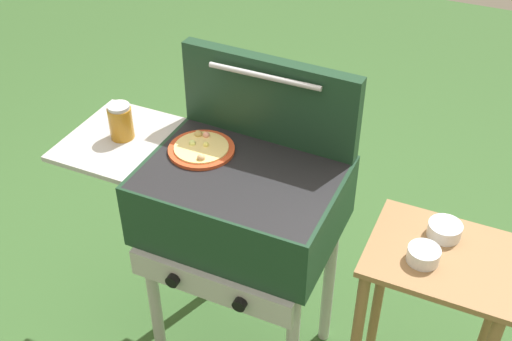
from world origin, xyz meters
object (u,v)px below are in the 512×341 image
at_px(pizza_cheese, 201,149).
at_px(topping_bowl_near, 444,230).
at_px(prep_table, 430,307).
at_px(sauce_jar, 121,122).
at_px(grill, 238,205).
at_px(topping_bowl_far, 423,255).

bearing_deg(pizza_cheese, topping_bowl_near, 2.33).
relative_size(prep_table, topping_bowl_near, 7.76).
height_order(sauce_jar, topping_bowl_near, sauce_jar).
bearing_deg(topping_bowl_near, pizza_cheese, -177.67).
bearing_deg(grill, prep_table, 0.37).
distance_m(grill, sauce_jar, 0.49).
height_order(grill, topping_bowl_far, grill).
relative_size(prep_table, topping_bowl_far, 8.36).
distance_m(sauce_jar, topping_bowl_near, 1.11).
xyz_separation_m(pizza_cheese, prep_table, (0.83, -0.05, -0.34)).
distance_m(grill, topping_bowl_near, 0.67).
height_order(topping_bowl_near, topping_bowl_far, same).
relative_size(grill, topping_bowl_near, 9.29).
xyz_separation_m(grill, pizza_cheese, (-0.16, 0.05, 0.15)).
height_order(pizza_cheese, prep_table, pizza_cheese).
height_order(grill, prep_table, grill).
bearing_deg(topping_bowl_far, pizza_cheese, 172.72).
distance_m(sauce_jar, topping_bowl_far, 1.08).
distance_m(pizza_cheese, topping_bowl_near, 0.82).
distance_m(topping_bowl_near, topping_bowl_far, 0.14).
bearing_deg(prep_table, pizza_cheese, 176.73).
bearing_deg(prep_table, grill, -179.63).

